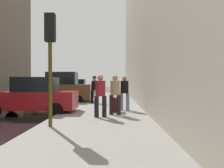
% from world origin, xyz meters
% --- Properties ---
extents(sidewalk, '(4.00, 40.00, 0.15)m').
position_xyz_m(sidewalk, '(6.00, 0.00, 0.07)').
color(sidewalk, gray).
rests_on(sidewalk, ground_plane).
extents(parked_red_hatchback, '(4.22, 2.09, 1.79)m').
position_xyz_m(parked_red_hatchback, '(2.65, 0.37, 0.85)').
color(parked_red_hatchback, '#B2191E').
rests_on(parked_red_hatchback, ground_plane).
extents(parked_bronze_suv, '(4.61, 2.09, 2.25)m').
position_xyz_m(parked_bronze_suv, '(2.65, 6.44, 1.03)').
color(parked_bronze_suv, brown).
rests_on(parked_bronze_suv, ground_plane).
extents(parked_gray_coupe, '(4.23, 2.11, 1.79)m').
position_xyz_m(parked_gray_coupe, '(2.65, 12.50, 0.85)').
color(parked_gray_coupe, slate).
rests_on(parked_gray_coupe, ground_plane).
extents(fire_hydrant, '(0.42, 0.22, 0.70)m').
position_xyz_m(fire_hydrant, '(4.45, 7.78, 0.50)').
color(fire_hydrant, red).
rests_on(fire_hydrant, sidewalk).
extents(traffic_light, '(0.32, 0.32, 3.60)m').
position_xyz_m(traffic_light, '(4.50, -3.58, 2.76)').
color(traffic_light, '#514C0F').
rests_on(traffic_light, sidewalk).
extents(pedestrian_in_jeans, '(0.53, 0.48, 1.71)m').
position_xyz_m(pedestrian_in_jeans, '(7.06, 0.94, 1.10)').
color(pedestrian_in_jeans, '#728CB2').
rests_on(pedestrian_in_jeans, sidewalk).
extents(pedestrian_in_tan_coat, '(0.52, 0.46, 1.71)m').
position_xyz_m(pedestrian_in_tan_coat, '(6.58, -0.75, 1.10)').
color(pedestrian_in_tan_coat, black).
rests_on(pedestrian_in_tan_coat, sidewalk).
extents(pedestrian_with_fedora, '(0.50, 0.41, 1.78)m').
position_xyz_m(pedestrian_with_fedora, '(5.25, 4.84, 1.14)').
color(pedestrian_with_fedora, black).
rests_on(pedestrian_with_fedora, sidewalk).
extents(pedestrian_in_red_jacket, '(0.53, 0.49, 1.71)m').
position_xyz_m(pedestrian_in_red_jacket, '(5.99, -1.49, 1.10)').
color(pedestrian_in_red_jacket, black).
rests_on(pedestrian_in_red_jacket, sidewalk).
extents(rolling_suitcase, '(0.39, 0.58, 1.04)m').
position_xyz_m(rolling_suitcase, '(6.56, 0.22, 0.49)').
color(rolling_suitcase, '#591414').
rests_on(rolling_suitcase, sidewalk).
extents(duffel_bag, '(0.32, 0.44, 0.28)m').
position_xyz_m(duffel_bag, '(6.70, 3.78, 0.29)').
color(duffel_bag, black).
rests_on(duffel_bag, sidewalk).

